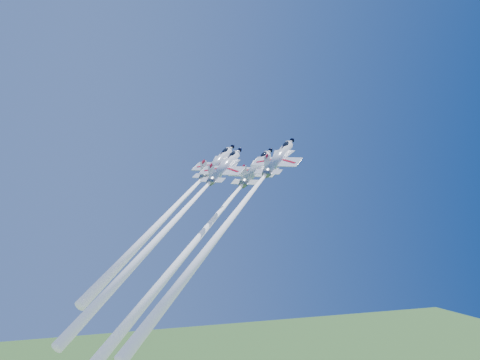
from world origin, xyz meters
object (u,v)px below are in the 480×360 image
object	(u,v)px
jet_lead	(205,229)
jet_slot	(176,219)
jet_right	(235,214)
jet_left	(177,204)

from	to	relation	value
jet_lead	jet_slot	distance (m)	7.87
jet_lead	jet_right	xyz separation A→B (m)	(3.41, -6.10, 2.82)
jet_left	jet_lead	bearing A→B (deg)	-7.50
jet_lead	jet_left	xyz separation A→B (m)	(-3.90, 5.43, 4.45)
jet_left	jet_slot	distance (m)	10.23
jet_slot	jet_right	bearing A→B (deg)	35.88
jet_lead	jet_slot	xyz separation A→B (m)	(-6.31, -4.22, 2.05)
jet_lead	jet_right	size ratio (longest dim) A/B	1.09
jet_left	jet_right	world-z (taller)	jet_right
jet_left	jet_right	xyz separation A→B (m)	(7.31, -11.53, -1.63)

